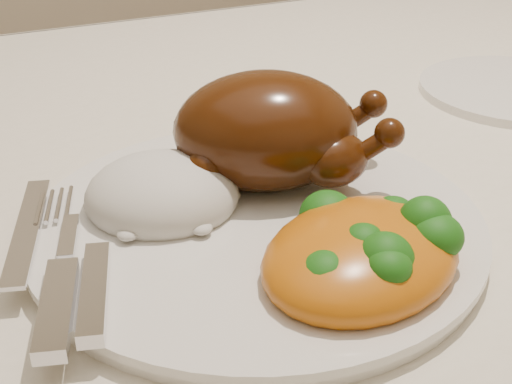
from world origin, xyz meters
name	(u,v)px	position (x,y,z in m)	size (l,w,h in m)	color
dining_table	(230,303)	(0.00, 0.00, 0.67)	(1.60, 0.90, 0.76)	brown
tablecloth	(228,227)	(0.00, 0.00, 0.74)	(1.73, 1.03, 0.18)	silver
dinner_plate	(256,226)	(-0.01, -0.06, 0.77)	(0.30, 0.30, 0.01)	silver
roast_chicken	(271,131)	(0.03, -0.02, 0.82)	(0.18, 0.14, 0.08)	#401906
rice_mound	(162,195)	(-0.06, -0.02, 0.79)	(0.13, 0.12, 0.06)	white
mac_and_cheese	(370,252)	(0.03, -0.14, 0.79)	(0.17, 0.15, 0.05)	orange
cutlery	(63,273)	(-0.14, -0.08, 0.79)	(0.07, 0.20, 0.01)	silver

